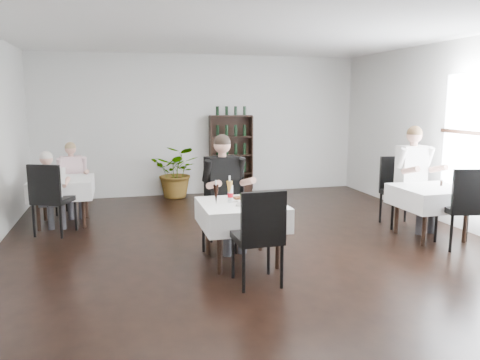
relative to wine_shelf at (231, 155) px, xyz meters
name	(u,v)px	position (x,y,z in m)	size (l,w,h in m)	color
room_shell	(265,144)	(-0.60, -4.31, 0.65)	(9.00, 9.00, 9.00)	black
wine_shelf	(231,155)	(0.00, 0.00, 0.00)	(0.90, 0.28, 1.75)	black
main_table	(241,214)	(-0.90, -4.31, -0.23)	(1.03, 1.03, 0.77)	black
left_table	(62,188)	(-3.30, -1.81, -0.23)	(0.98, 0.98, 0.77)	black
right_table	(431,197)	(2.10, -4.01, -0.23)	(0.98, 0.98, 0.77)	black
potted_tree	(177,172)	(-1.20, -0.11, -0.29)	(0.99, 0.86, 1.10)	#23551D
main_chair_far	(224,202)	(-0.97, -3.63, -0.21)	(0.68, 0.68, 1.12)	black
main_chair_near	(259,232)	(-0.92, -5.15, -0.22)	(0.51, 0.52, 1.10)	black
left_chair_far	(72,185)	(-3.23, -1.03, -0.33)	(0.54, 0.54, 0.90)	black
left_chair_near	(50,195)	(-3.40, -2.47, -0.21)	(0.67, 0.67, 1.11)	black
right_chair_far	(398,186)	(2.06, -3.21, -0.21)	(0.57, 0.58, 1.12)	black
right_chair_near	(465,203)	(2.20, -4.60, -0.19)	(0.62, 0.63, 1.15)	black
diner_main	(225,183)	(-0.98, -3.74, 0.07)	(0.65, 0.69, 1.59)	#3D3D44
diner_left_far	(72,174)	(-3.18, -1.27, -0.08)	(0.54, 0.57, 1.32)	#3D3D44
diner_left_near	(49,186)	(-3.42, -2.37, -0.09)	(0.52, 0.54, 1.30)	#3D3D44
diner_right_far	(416,170)	(2.17, -3.50, 0.11)	(0.64, 0.65, 1.65)	#3D3D44
plate_far	(241,198)	(-0.86, -4.15, -0.06)	(0.28, 0.28, 0.09)	white
plate_near	(248,203)	(-0.85, -4.44, -0.06)	(0.33, 0.33, 0.08)	white
pilsner_dark	(216,194)	(-1.22, -4.31, 0.05)	(0.07, 0.07, 0.30)	black
pilsner_lager	(230,192)	(-1.04, -4.27, 0.06)	(0.08, 0.08, 0.34)	gold
coke_bottle	(230,194)	(-1.03, -4.26, 0.04)	(0.07, 0.07, 0.28)	silver
napkin_cutlery	(262,204)	(-0.68, -4.46, -0.07)	(0.22, 0.23, 0.02)	black
pepper_mill	(441,183)	(2.31, -3.95, -0.03)	(0.04, 0.04, 0.09)	black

